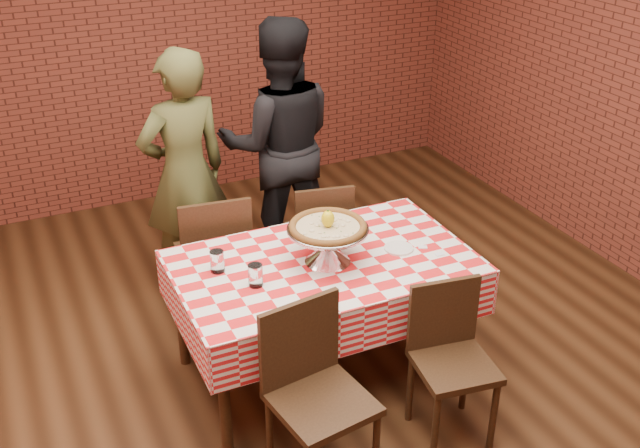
# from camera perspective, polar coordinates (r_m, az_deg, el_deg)

# --- Properties ---
(ground) EXTENTS (6.00, 6.00, 0.00)m
(ground) POSITION_cam_1_polar(r_m,az_deg,el_deg) (4.39, -1.70, -13.40)
(ground) COLOR black
(ground) RESTS_ON ground
(back_wall) EXTENTS (5.50, 0.00, 5.50)m
(back_wall) POSITION_cam_1_polar(r_m,az_deg,el_deg) (6.34, -13.14, 14.01)
(back_wall) COLOR brown
(back_wall) RESTS_ON ground
(table) EXTENTS (1.64, 0.99, 0.75)m
(table) POSITION_cam_1_polar(r_m,az_deg,el_deg) (4.40, 0.25, -7.07)
(table) COLOR #3A2514
(table) RESTS_ON ground
(tablecloth) EXTENTS (1.67, 1.03, 0.28)m
(tablecloth) POSITION_cam_1_polar(r_m,az_deg,el_deg) (4.26, 0.26, -4.39)
(tablecloth) COLOR red
(tablecloth) RESTS_ON table
(pizza_stand) EXTENTS (0.58, 0.58, 0.20)m
(pizza_stand) POSITION_cam_1_polar(r_m,az_deg,el_deg) (4.14, 0.59, -1.59)
(pizza_stand) COLOR silver
(pizza_stand) RESTS_ON tablecloth
(pizza) EXTENTS (0.54, 0.54, 0.03)m
(pizza) POSITION_cam_1_polar(r_m,az_deg,el_deg) (4.08, 0.59, -0.27)
(pizza) COLOR beige
(pizza) RESTS_ON pizza_stand
(lemon) EXTENTS (0.09, 0.09, 0.09)m
(lemon) POSITION_cam_1_polar(r_m,az_deg,el_deg) (4.06, 0.60, 0.39)
(lemon) COLOR yellow
(lemon) RESTS_ON pizza
(water_glass_left) EXTENTS (0.08, 0.08, 0.12)m
(water_glass_left) POSITION_cam_1_polar(r_m,az_deg,el_deg) (3.96, -4.89, -3.87)
(water_glass_left) COLOR white
(water_glass_left) RESTS_ON tablecloth
(water_glass_right) EXTENTS (0.08, 0.08, 0.12)m
(water_glass_right) POSITION_cam_1_polar(r_m,az_deg,el_deg) (4.10, -7.76, -2.81)
(water_glass_right) COLOR white
(water_glass_right) RESTS_ON tablecloth
(side_plate) EXTENTS (0.17, 0.17, 0.01)m
(side_plate) POSITION_cam_1_polar(r_m,az_deg,el_deg) (4.32, 5.96, -1.84)
(side_plate) COLOR white
(side_plate) RESTS_ON tablecloth
(sweetener_packet_a) EXTENTS (0.05, 0.04, 0.00)m
(sweetener_packet_a) POSITION_cam_1_polar(r_m,az_deg,el_deg) (4.30, 9.02, -2.27)
(sweetener_packet_a) COLOR white
(sweetener_packet_a) RESTS_ON tablecloth
(sweetener_packet_b) EXTENTS (0.06, 0.05, 0.00)m
(sweetener_packet_b) POSITION_cam_1_polar(r_m,az_deg,el_deg) (4.36, 7.76, -1.74)
(sweetener_packet_b) COLOR white
(sweetener_packet_b) RESTS_ON tablecloth
(condiment_caddy) EXTENTS (0.11, 0.10, 0.14)m
(condiment_caddy) POSITION_cam_1_polar(r_m,az_deg,el_deg) (4.42, -0.41, 0.00)
(condiment_caddy) COLOR silver
(condiment_caddy) RESTS_ON tablecloth
(chair_near_left) EXTENTS (0.50, 0.50, 0.92)m
(chair_near_left) POSITION_cam_1_polar(r_m,az_deg,el_deg) (3.70, 0.17, -13.26)
(chair_near_left) COLOR #3A2514
(chair_near_left) RESTS_ON ground
(chair_near_right) EXTENTS (0.44, 0.44, 0.86)m
(chair_near_right) POSITION_cam_1_polar(r_m,az_deg,el_deg) (3.99, 10.09, -10.74)
(chair_near_right) COLOR #3A2514
(chair_near_right) RESTS_ON ground
(chair_far_left) EXTENTS (0.49, 0.49, 0.92)m
(chair_far_left) POSITION_cam_1_polar(r_m,az_deg,el_deg) (4.89, -8.09, -2.26)
(chair_far_left) COLOR #3A2514
(chair_far_left) RESTS_ON ground
(chair_far_right) EXTENTS (0.46, 0.46, 0.87)m
(chair_far_right) POSITION_cam_1_polar(r_m,az_deg,el_deg) (5.11, -0.13, -0.92)
(chair_far_right) COLOR #3A2514
(chair_far_right) RESTS_ON ground
(diner_olive) EXTENTS (0.68, 0.50, 1.70)m
(diner_olive) POSITION_cam_1_polar(r_m,az_deg,el_deg) (5.09, -10.17, 3.76)
(diner_olive) COLOR #474A25
(diner_olive) RESTS_ON ground
(diner_black) EXTENTS (1.03, 0.89, 1.80)m
(diner_black) POSITION_cam_1_polar(r_m,az_deg,el_deg) (5.38, -3.08, 6.05)
(diner_black) COLOR black
(diner_black) RESTS_ON ground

